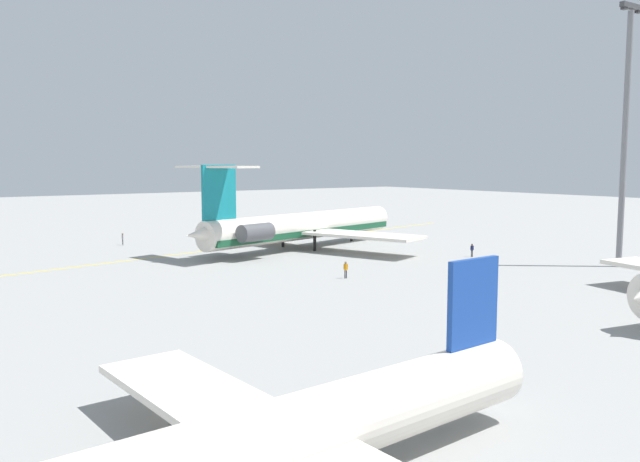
% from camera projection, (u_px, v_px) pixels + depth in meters
% --- Properties ---
extents(ground, '(344.80, 344.80, 0.00)m').
position_uv_depth(ground, '(282.00, 243.00, 99.00)').
color(ground, gray).
extents(main_jetliner, '(41.21, 36.82, 12.14)m').
position_uv_depth(main_jetliner, '(299.00, 226.00, 92.06)').
color(main_jetliner, silver).
rests_on(main_jetliner, ground).
extents(airliner_mid_right, '(26.65, 26.32, 7.97)m').
position_uv_depth(airliner_mid_right, '(268.00, 444.00, 22.89)').
color(airliner_mid_right, silver).
rests_on(airliner_mid_right, ground).
extents(ground_crew_near_nose, '(0.26, 0.38, 1.64)m').
position_uv_depth(ground_crew_near_nose, '(302.00, 223.00, 121.48)').
color(ground_crew_near_nose, black).
rests_on(ground_crew_near_nose, ground).
extents(ground_crew_near_tail, '(0.29, 0.45, 1.80)m').
position_uv_depth(ground_crew_near_tail, '(123.00, 238.00, 96.66)').
color(ground_crew_near_tail, black).
rests_on(ground_crew_near_tail, ground).
extents(ground_crew_portside, '(0.36, 0.35, 1.84)m').
position_uv_depth(ground_crew_portside, '(346.00, 268.00, 68.68)').
color(ground_crew_portside, black).
rests_on(ground_crew_portside, ground).
extents(ground_crew_starboard, '(0.40, 0.28, 1.77)m').
position_uv_depth(ground_crew_starboard, '(472.00, 248.00, 84.37)').
color(ground_crew_starboard, black).
rests_on(ground_crew_starboard, ground).
extents(safety_cone_nose, '(0.40, 0.40, 0.55)m').
position_uv_depth(safety_cone_nose, '(302.00, 228.00, 119.56)').
color(safety_cone_nose, '#EA590F').
rests_on(safety_cone_nose, ground).
extents(safety_cone_wingtip, '(0.40, 0.40, 0.55)m').
position_uv_depth(safety_cone_wingtip, '(315.00, 228.00, 120.23)').
color(safety_cone_wingtip, '#EA590F').
rests_on(safety_cone_wingtip, ground).
extents(taxiway_centreline, '(87.60, 18.23, 0.01)m').
position_uv_depth(taxiway_centreline, '(275.00, 242.00, 99.90)').
color(taxiway_centreline, gold).
rests_on(taxiway_centreline, ground).
extents(light_mast, '(4.00, 0.70, 30.58)m').
position_uv_depth(light_mast, '(625.00, 127.00, 74.90)').
color(light_mast, slate).
rests_on(light_mast, ground).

